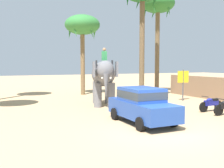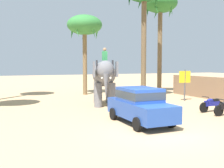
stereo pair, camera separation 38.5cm
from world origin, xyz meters
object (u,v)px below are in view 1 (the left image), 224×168
elephant_with_mahout (104,76)px  motorcycle_far_in_row (211,104)px  palm_tree_near_hut (82,27)px  car_sedan_foreground (142,104)px  signboard_yellow (183,79)px  palm_tree_far_back (158,7)px

elephant_with_mahout → motorcycle_far_in_row: 7.03m
elephant_with_mahout → palm_tree_near_hut: bearing=83.2°
car_sedan_foreground → signboard_yellow: size_ratio=1.71×
car_sedan_foreground → elephant_with_mahout: bearing=85.5°
motorcycle_far_in_row → palm_tree_far_back: bearing=74.0°
motorcycle_far_in_row → palm_tree_far_back: palm_tree_far_back is taller
palm_tree_far_back → car_sedan_foreground: bearing=-127.4°
car_sedan_foreground → palm_tree_far_back: size_ratio=0.43×
car_sedan_foreground → signboard_yellow: bearing=37.8°
car_sedan_foreground → palm_tree_near_hut: 13.70m
car_sedan_foreground → elephant_with_mahout: elephant_with_mahout is taller
car_sedan_foreground → motorcycle_far_in_row: size_ratio=2.28×
palm_tree_near_hut → signboard_yellow: palm_tree_near_hut is taller
palm_tree_far_back → palm_tree_near_hut: bearing=164.9°
elephant_with_mahout → motorcycle_far_in_row: elephant_with_mahout is taller
motorcycle_far_in_row → signboard_yellow: size_ratio=0.75×
car_sedan_foreground → motorcycle_far_in_row: 5.50m
elephant_with_mahout → signboard_yellow: elephant_with_mahout is taller
motorcycle_far_in_row → signboard_yellow: (1.57, 4.45, 1.22)m
motorcycle_far_in_row → palm_tree_near_hut: 13.60m
motorcycle_far_in_row → car_sedan_foreground: bearing=-169.9°
car_sedan_foreground → motorcycle_far_in_row: (5.40, 0.96, -0.46)m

